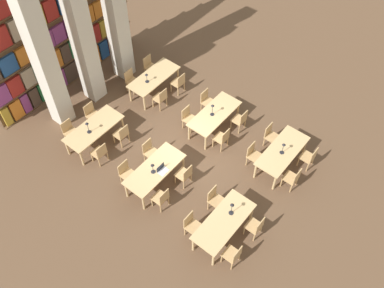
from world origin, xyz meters
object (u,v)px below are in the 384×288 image
chair_12 (222,138)px  chair_14 (240,120)px  chair_10 (185,174)px  chair_21 (132,80)px  chair_4 (293,178)px  reading_table_2 (155,170)px  chair_0 (233,255)px  chair_13 (188,118)px  desk_lamp_5 (147,76)px  chair_15 (207,101)px  pillar_right (114,5)px  chair_1 (192,225)px  pillar_center (79,27)px  desk_lamp_4 (87,126)px  pillar_left (41,51)px  reading_table_0 (224,222)px  chair_7 (271,135)px  desk_lamp_1 (283,147)px  chair_19 (92,114)px  chair_16 (100,153)px  chair_5 (253,154)px  reading_table_1 (282,152)px  chair_18 (122,134)px  chair_17 (70,131)px  chair_6 (309,157)px  desk_lamp_3 (213,108)px  chair_11 (150,151)px  chair_22 (179,83)px  reading_table_3 (214,115)px  chair_3 (215,199)px  chair_23 (150,66)px  chair_2 (256,226)px  chair_9 (127,173)px  chair_8 (161,198)px  desk_lamp_0 (232,207)px  laptop (162,170)px  reading_table_5 (154,78)px  desk_lamp_2 (153,167)px  chair_20 (161,98)px

chair_12 → chair_14: same height
chair_10 → chair_21: bearing=64.5°
chair_4 → reading_table_2: size_ratio=0.43×
chair_0 → chair_13: (3.06, 4.04, 0.00)m
chair_14 → desk_lamp_5: (-0.81, 3.49, 0.53)m
chair_12 → chair_15: size_ratio=1.00×
pillar_right → chair_1: pillar_right is taller
pillar_center → desk_lamp_4: bearing=-135.1°
chair_12 → pillar_left: bearing=115.8°
reading_table_0 → chair_7: bearing=11.6°
desk_lamp_1 → chair_19: bearing=112.1°
chair_14 → chair_16: bearing=146.0°
chair_12 → chair_16: bearing=137.7°
pillar_center → chair_5: (1.02, -6.25, -2.54)m
chair_21 → reading_table_1: bearing=94.6°
chair_18 → chair_17: bearing=124.8°
chair_6 → desk_lamp_5: size_ratio=2.22×
chair_7 → desk_lamp_3: size_ratio=1.78×
chair_11 → pillar_left: bearing=-80.8°
chair_15 → chair_17: (-3.95, 2.67, 0.00)m
chair_0 → chair_22: bearing=52.3°
chair_1 → reading_table_3: size_ratio=0.43×
chair_3 → chair_23: bearing=-119.7°
chair_5 → chair_18: (-2.02, 3.83, 0.00)m
pillar_center → chair_16: (-1.99, -2.42, -2.54)m
chair_23 → chair_13: bearing=68.4°
desk_lamp_5 → desk_lamp_1: bearing=-87.0°
chair_6 → chair_7: (0.00, 1.42, 0.00)m
chair_2 → reading_table_1: chair_2 is taller
chair_11 → chair_21: size_ratio=1.00×
chair_1 → chair_2: same height
chair_9 → chair_10: bearing=126.9°
chair_8 → chair_23: (4.05, 4.16, 0.00)m
chair_13 → chair_4: bearing=91.1°
chair_14 → chair_22: bearing=88.4°
desk_lamp_0 → reading_table_2: (-0.22, 2.66, -0.42)m
pillar_center → laptop: size_ratio=18.75×
pillar_right → chair_21: 2.73m
pillar_left → chair_23: pillar_left is taller
chair_9 → laptop: size_ratio=2.69×
chair_11 → reading_table_3: (2.38, -0.75, 0.19)m
pillar_left → desk_lamp_4: 2.61m
reading_table_1 → desk_lamp_3: 2.65m
reading_table_1 → desk_lamp_0: bearing=-179.3°
reading_table_3 → chair_15: 0.90m
chair_13 → reading_table_5: bearing=-105.2°
desk_lamp_2 → chair_11: bearing=48.9°
chair_14 → desk_lamp_4: bearing=137.8°
chair_15 → chair_20: size_ratio=1.00×
chair_1 → reading_table_1: bearing=169.5°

